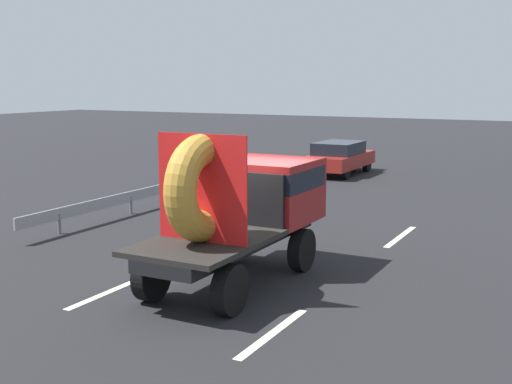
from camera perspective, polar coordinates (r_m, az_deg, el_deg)
ground_plane at (r=14.55m, az=-1.32°, el=-6.71°), size 120.00×120.00×0.00m
flatbed_truck at (r=13.63m, az=-0.87°, el=-0.85°), size 2.02×5.03×3.15m
distant_sedan at (r=29.34m, az=7.22°, el=3.05°), size 1.89×4.40×1.44m
guardrail at (r=21.94m, az=-8.34°, el=0.17°), size 0.10×12.24×0.71m
lane_dash_left_near at (r=13.40m, az=-12.46°, el=-8.37°), size 0.16×2.49×0.01m
lane_dash_left_far at (r=19.29m, az=1.53°, el=-2.62°), size 0.16×2.37×0.01m
lane_dash_right_near at (r=11.04m, az=1.49°, el=-12.11°), size 0.16×2.43×0.01m
lane_dash_right_far at (r=17.92m, az=12.43°, el=-3.80°), size 0.16×2.63×0.01m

